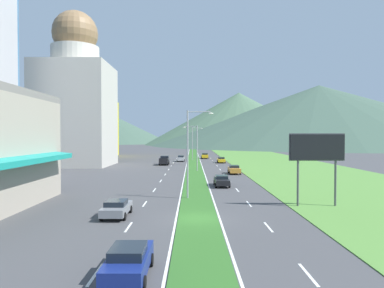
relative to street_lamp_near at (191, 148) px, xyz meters
The scene contains 44 objects.
ground_plane 10.67m from the street_lamp_near, 86.00° to the right, with size 600.00×600.00×0.00m, color #424244.
grass_median 51.08m from the street_lamp_near, 89.27° to the left, with size 3.20×240.00×0.06m, color #2D6023.
grass_verge_right 55.32m from the street_lamp_near, 67.30° to the left, with size 24.00×240.00×0.06m, color #518438.
lane_dash_left_1 21.61m from the street_lamp_near, 102.29° to the right, with size 0.16×2.80×0.01m, color silver.
lane_dash_left_2 13.63m from the street_lamp_near, 110.83° to the right, with size 0.16×2.80×0.01m, color silver.
lane_dash_left_3 7.57m from the street_lamp_near, 146.35° to the right, with size 0.16×2.80×0.01m, color silver.
lane_dash_left_4 9.06m from the street_lamp_near, 127.63° to the left, with size 0.16×2.80×0.01m, color silver.
lane_dash_left_5 16.11m from the street_lamp_near, 107.05° to the left, with size 0.16×2.80×0.01m, color silver.
lane_dash_left_6 24.29m from the street_lamp_near, 100.84° to the left, with size 0.16×2.80×0.01m, color silver.
lane_dash_left_7 32.77m from the street_lamp_near, 97.92° to the left, with size 0.16×2.80×0.01m, color silver.
lane_dash_left_8 41.36m from the street_lamp_near, 96.24° to the left, with size 0.16×2.80×0.01m, color silver.
lane_dash_left_9 50.00m from the street_lamp_near, 95.14° to the left, with size 0.16×2.80×0.01m, color silver.
lane_dash_left_10 58.67m from the street_lamp_near, 94.37° to the left, with size 0.16×2.80×0.01m, color silver.
lane_dash_left_11 67.37m from the street_lamp_near, 93.80° to the left, with size 0.16×2.80×0.01m, color silver.
lane_dash_right_1 21.91m from the street_lamp_near, 74.32° to the right, with size 0.16×2.80×0.01m, color silver.
lane_dash_right_2 14.10m from the street_lamp_near, 63.87° to the right, with size 0.16×2.80×0.01m, color silver.
lane_dash_right_3 8.40m from the street_lamp_near, 27.31° to the right, with size 0.16×2.80×0.01m, color silver.
lane_dash_right_4 9.75m from the street_lamp_near, 45.18° to the left, with size 0.16×2.80×0.01m, color silver.
lane_dash_right_5 16.51m from the street_lamp_near, 68.42° to the left, with size 0.16×2.80×0.01m, color silver.
lane_dash_right_6 24.56m from the street_lamp_near, 76.14° to the left, with size 0.16×2.80×0.01m, color silver.
lane_dash_right_7 32.97m from the street_lamp_near, 79.83° to the left, with size 0.16×2.80×0.01m, color silver.
lane_dash_right_8 41.52m from the street_lamp_near, 81.98° to the left, with size 0.16×2.80×0.01m, color silver.
lane_dash_right_9 50.13m from the street_lamp_near, 83.38° to the left, with size 0.16×2.80×0.01m, color silver.
lane_dash_right_10 58.78m from the street_lamp_near, 84.37° to the left, with size 0.16×2.80×0.01m, color silver.
lane_dash_right_11 67.46m from the street_lamp_near, 85.10° to the left, with size 0.16×2.80×0.01m, color silver.
edge_line_median_left 51.09m from the street_lamp_near, 91.25° to the left, with size 0.16×240.00×0.01m, color silver.
edge_line_median_right 51.13m from the street_lamp_near, 87.30° to the left, with size 0.16×240.00×0.01m, color silver.
domed_building 50.00m from the street_lamp_near, 121.90° to the left, with size 15.58×15.58×34.55m.
midrise_colored 85.12m from the street_lamp_near, 112.89° to the left, with size 15.04×15.04×18.29m, color yellow.
hill_far_left 294.36m from the street_lamp_near, 106.15° to the left, with size 125.72×125.72×30.15m, color #3D5647.
hill_far_center 238.49m from the street_lamp_near, 81.18° to the left, with size 146.15×146.15×40.32m, color #47664C.
hill_far_right 233.50m from the street_lamp_near, 66.96° to the left, with size 239.66×239.66×43.00m, color #3D5647.
street_lamp_near is the anchor object (origin of this frame).
street_lamp_mid 29.25m from the street_lamp_near, 88.38° to the left, with size 2.83×0.47×8.61m.
street_lamp_far 58.41m from the street_lamp_near, 89.41° to the left, with size 2.86×0.28×9.04m.
billboard_roadside 12.65m from the street_lamp_near, 19.69° to the right, with size 5.25×0.28×6.89m.
car_0 11.08m from the street_lamp_near, 65.93° to the left, with size 1.96×4.76×1.40m.
car_1 21.50m from the street_lamp_near, 97.65° to the right, with size 1.97×4.58×1.52m.
car_2 50.38m from the street_lamp_near, 81.50° to the left, with size 1.90×4.36×1.40m.
car_3 25.87m from the street_lamp_near, 72.67° to the left, with size 2.00×4.40×1.50m.
car_4 66.91m from the street_lamp_near, 86.59° to the left, with size 2.02×4.79×1.56m.
car_5 11.31m from the street_lamp_near, 125.94° to the right, with size 2.03×4.43×1.37m.
car_6 54.68m from the street_lamp_near, 92.84° to the left, with size 1.86×4.39×1.59m.
pickup_truck_0 44.55m from the street_lamp_near, 98.10° to the left, with size 2.18×5.40×2.00m.
Camera 1 is at (-0.47, -27.89, 6.64)m, focal length 32.81 mm.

